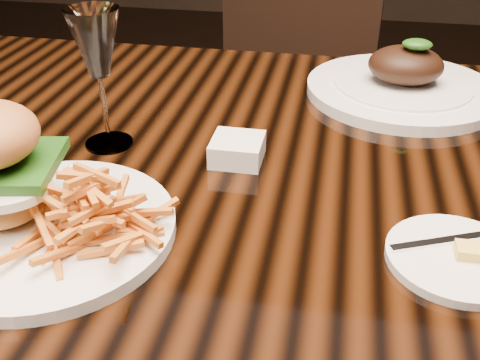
% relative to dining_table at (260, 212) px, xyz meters
% --- Properties ---
extents(dining_table, '(1.60, 0.90, 0.75)m').
position_rel_dining_table_xyz_m(dining_table, '(0.00, 0.00, 0.00)').
color(dining_table, black).
rests_on(dining_table, ground).
extents(burger_plate, '(0.28, 0.28, 0.19)m').
position_rel_dining_table_xyz_m(burger_plate, '(-0.21, -0.19, 0.13)').
color(burger_plate, white).
rests_on(burger_plate, dining_table).
extents(side_saucer, '(0.14, 0.14, 0.02)m').
position_rel_dining_table_xyz_m(side_saucer, '(0.23, -0.16, 0.08)').
color(side_saucer, white).
rests_on(side_saucer, dining_table).
extents(ramekin, '(0.08, 0.08, 0.03)m').
position_rel_dining_table_xyz_m(ramekin, '(-0.03, 0.01, 0.09)').
color(ramekin, white).
rests_on(ramekin, dining_table).
extents(wine_glass, '(0.07, 0.07, 0.19)m').
position_rel_dining_table_xyz_m(wine_glass, '(-0.22, 0.02, 0.22)').
color(wine_glass, white).
rests_on(wine_glass, dining_table).
extents(far_dish, '(0.31, 0.31, 0.10)m').
position_rel_dining_table_xyz_m(far_dish, '(0.19, 0.28, 0.10)').
color(far_dish, white).
rests_on(far_dish, dining_table).
extents(chair_far, '(0.50, 0.51, 0.95)m').
position_rel_dining_table_xyz_m(chair_far, '(-0.05, 0.89, -0.13)').
color(chair_far, black).
rests_on(chair_far, ground).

